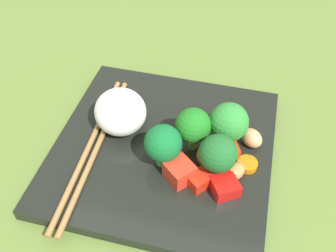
% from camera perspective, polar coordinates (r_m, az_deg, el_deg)
% --- Properties ---
extents(ground_plane, '(1.10, 1.10, 0.02)m').
position_cam_1_polar(ground_plane, '(0.51, -0.63, -4.63)').
color(ground_plane, olive).
extents(square_plate, '(0.27, 0.27, 0.01)m').
position_cam_1_polar(square_plate, '(0.50, -0.65, -3.35)').
color(square_plate, black).
rests_on(square_plate, ground_plane).
extents(rice_mound, '(0.10, 0.09, 0.05)m').
position_cam_1_polar(rice_mound, '(0.50, -6.97, 2.11)').
color(rice_mound, white).
rests_on(rice_mound, square_plate).
extents(broccoli_floret_0, '(0.04, 0.04, 0.06)m').
position_cam_1_polar(broccoli_floret_0, '(0.45, -0.72, -2.66)').
color(broccoli_floret_0, '#55983B').
rests_on(broccoli_floret_0, square_plate).
extents(broccoli_floret_1, '(0.05, 0.05, 0.06)m').
position_cam_1_polar(broccoli_floret_1, '(0.47, 8.87, 0.54)').
color(broccoli_floret_1, '#79AD5B').
rests_on(broccoli_floret_1, square_plate).
extents(broccoli_floret_2, '(0.04, 0.04, 0.06)m').
position_cam_1_polar(broccoli_floret_2, '(0.46, 3.70, -0.03)').
color(broccoli_floret_2, '#76B552').
rests_on(broccoli_floret_2, square_plate).
extents(broccoli_floret_3, '(0.04, 0.04, 0.06)m').
position_cam_1_polar(broccoli_floret_3, '(0.44, 7.29, -4.08)').
color(broccoli_floret_3, '#80B052').
rests_on(broccoli_floret_3, square_plate).
extents(carrot_slice_0, '(0.04, 0.04, 0.01)m').
position_cam_1_polar(carrot_slice_0, '(0.51, 3.27, -0.00)').
color(carrot_slice_0, orange).
rests_on(carrot_slice_0, square_plate).
extents(carrot_slice_1, '(0.03, 0.03, 0.01)m').
position_cam_1_polar(carrot_slice_1, '(0.48, 11.48, -5.51)').
color(carrot_slice_1, orange).
rests_on(carrot_slice_1, square_plate).
extents(carrot_slice_2, '(0.04, 0.04, 0.01)m').
position_cam_1_polar(carrot_slice_2, '(0.48, 5.96, -4.42)').
color(carrot_slice_2, orange).
rests_on(carrot_slice_2, square_plate).
extents(carrot_slice_3, '(0.03, 0.03, 0.00)m').
position_cam_1_polar(carrot_slice_3, '(0.49, -0.12, -3.03)').
color(carrot_slice_3, orange).
rests_on(carrot_slice_3, square_plate).
extents(pepper_chunk_0, '(0.04, 0.04, 0.02)m').
position_cam_1_polar(pepper_chunk_0, '(0.45, 1.71, -6.68)').
color(pepper_chunk_0, red).
rests_on(pepper_chunk_0, square_plate).
extents(pepper_chunk_1, '(0.03, 0.03, 0.02)m').
position_cam_1_polar(pepper_chunk_1, '(0.47, 8.82, -3.73)').
color(pepper_chunk_1, red).
rests_on(pepper_chunk_1, square_plate).
extents(pepper_chunk_2, '(0.04, 0.04, 0.02)m').
position_cam_1_polar(pepper_chunk_2, '(0.45, 8.30, -8.73)').
color(pepper_chunk_2, red).
rests_on(pepper_chunk_2, square_plate).
extents(pepper_chunk_3, '(0.04, 0.03, 0.02)m').
position_cam_1_polar(pepper_chunk_3, '(0.45, 4.77, -7.81)').
color(pepper_chunk_3, red).
rests_on(pepper_chunk_3, square_plate).
extents(chicken_piece_0, '(0.04, 0.04, 0.02)m').
position_cam_1_polar(chicken_piece_0, '(0.49, 12.12, -1.72)').
color(chicken_piece_0, tan).
rests_on(chicken_piece_0, square_plate).
extents(chicken_piece_1, '(0.04, 0.03, 0.02)m').
position_cam_1_polar(chicken_piece_1, '(0.46, 9.61, -6.57)').
color(chicken_piece_1, '#BF844B').
rests_on(chicken_piece_1, square_plate).
extents(chopstick_pair, '(0.25, 0.03, 0.01)m').
position_cam_1_polar(chopstick_pair, '(0.49, -10.94, -3.09)').
color(chopstick_pair, olive).
rests_on(chopstick_pair, square_plate).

